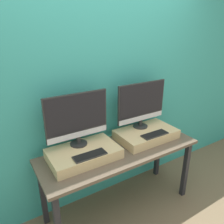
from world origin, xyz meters
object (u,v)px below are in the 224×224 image
at_px(monitor_left, 77,118).
at_px(keyboard_right, 155,134).
at_px(keyboard_left, 90,155).
at_px(monitor_right, 142,103).

xyz_separation_m(monitor_left, keyboard_right, (0.75, -0.24, -0.27)).
height_order(keyboard_left, keyboard_right, same).
height_order(monitor_left, keyboard_right, monitor_left).
height_order(monitor_left, monitor_right, same).
bearing_deg(monitor_right, keyboard_left, -162.36).
height_order(monitor_right, keyboard_right, monitor_right).
xyz_separation_m(monitor_left, keyboard_left, (0.00, -0.24, -0.27)).
distance_m(monitor_left, monitor_right, 0.75).
xyz_separation_m(monitor_right, keyboard_right, (-0.00, -0.24, -0.27)).
xyz_separation_m(keyboard_left, monitor_right, (0.75, 0.24, 0.27)).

